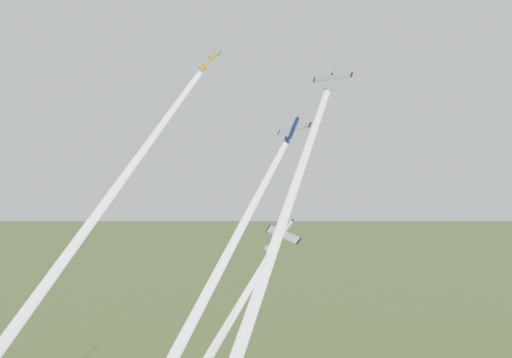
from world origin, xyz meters
name	(u,v)px	position (x,y,z in m)	size (l,w,h in m)	color
plane_yellow	(208,61)	(-16.18, 1.83, 114.31)	(6.59, 6.54, 1.03)	gold
smoke_trail_yellow	(96,215)	(-22.19, -21.42, 85.86)	(2.14, 2.14, 68.06)	white
plane_navy	(293,130)	(4.29, -1.01, 100.38)	(7.10, 7.05, 1.11)	#0D183B
smoke_trail_navy	(198,309)	(1.59, -23.65, 73.38)	(2.14, 2.14, 64.29)	white
plane_silver_right	(332,79)	(11.23, -0.05, 108.81)	(7.01, 6.95, 1.10)	#ACB2BA
smoke_trail_silver_right	(259,291)	(13.75, -26.05, 77.86)	(2.14, 2.14, 74.60)	white
plane_silver_low	(281,236)	(5.32, -6.70, 82.64)	(7.98, 7.92, 1.25)	silver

